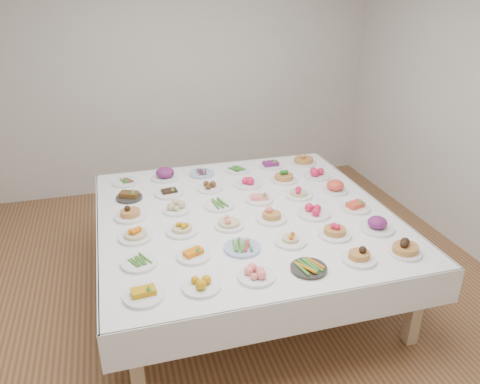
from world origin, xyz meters
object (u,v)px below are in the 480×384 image
object	(u,v)px
dish_0	(144,292)
dish_18	(130,210)
dish_35	(304,157)
display_table	(245,220)

from	to	relation	value
dish_0	dish_18	bearing A→B (deg)	90.35
dish_0	dish_35	world-z (taller)	dish_35
dish_18	display_table	bearing A→B (deg)	-11.02
dish_0	display_table	bearing A→B (deg)	44.93
dish_35	dish_18	bearing A→B (deg)	-158.13
display_table	dish_35	world-z (taller)	dish_35
dish_35	display_table	bearing A→B (deg)	-134.94
display_table	dish_18	bearing A→B (deg)	168.98
display_table	dish_0	size ratio (longest dim) A/B	9.49
display_table	dish_18	distance (m)	0.96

